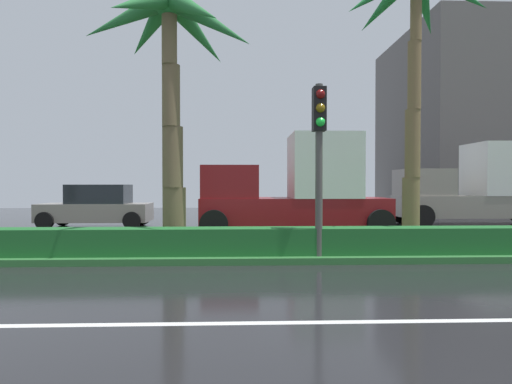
% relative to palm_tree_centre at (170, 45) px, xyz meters
% --- Properties ---
extents(ground_plane, '(90.00, 42.00, 0.10)m').
position_rel_palm_tree_centre_xyz_m(ground_plane, '(-3.52, 1.38, -5.19)').
color(ground_plane, black).
extents(median_strip, '(85.50, 4.00, 0.15)m').
position_rel_palm_tree_centre_xyz_m(median_strip, '(-3.52, 0.38, -5.06)').
color(median_strip, '#2D6B33').
rests_on(median_strip, ground_plane).
extents(median_hedge, '(76.50, 0.70, 0.60)m').
position_rel_palm_tree_centre_xyz_m(median_hedge, '(-3.52, -1.02, -4.69)').
color(median_hedge, '#1E6028').
rests_on(median_hedge, median_strip).
extents(palm_tree_centre, '(4.41, 4.08, 6.57)m').
position_rel_palm_tree_centre_xyz_m(palm_tree_centre, '(0.00, 0.00, 0.00)').
color(palm_tree_centre, brown).
rests_on(palm_tree_centre, median_strip).
extents(palm_tree_centre_right, '(4.15, 4.03, 7.59)m').
position_rel_palm_tree_centre_xyz_m(palm_tree_centre_right, '(6.24, 0.36, 1.06)').
color(palm_tree_centre_right, brown).
rests_on(palm_tree_centre_right, median_strip).
extents(traffic_signal_median_right, '(0.28, 0.43, 3.78)m').
position_rel_palm_tree_centre_xyz_m(traffic_signal_median_right, '(3.44, -1.33, -2.39)').
color(traffic_signal_median_right, '#4C4C47').
rests_on(traffic_signal_median_right, median_strip).
extents(car_in_traffic_second, '(4.30, 2.02, 1.72)m').
position_rel_palm_tree_centre_xyz_m(car_in_traffic_second, '(-4.03, 7.23, -4.31)').
color(car_in_traffic_second, gray).
rests_on(car_in_traffic_second, ground_plane).
extents(box_truck_lead, '(6.40, 2.64, 3.46)m').
position_rel_palm_tree_centre_xyz_m(box_truck_lead, '(3.65, 4.48, -3.59)').
color(box_truck_lead, maroon).
rests_on(box_truck_lead, ground_plane).
extents(box_truck_following, '(6.40, 2.64, 3.46)m').
position_rel_palm_tree_centre_xyz_m(box_truck_following, '(11.68, 7.54, -3.59)').
color(box_truck_following, gray).
rests_on(box_truck_following, ground_plane).
extents(building_far_right, '(15.13, 12.07, 11.98)m').
position_rel_palm_tree_centre_xyz_m(building_far_right, '(20.50, 19.85, 0.85)').
color(building_far_right, '#605B59').
rests_on(building_far_right, ground_plane).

